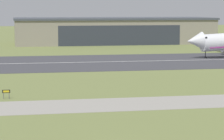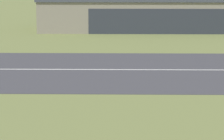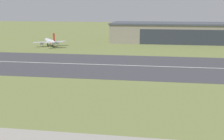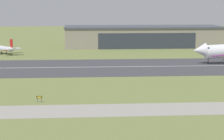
# 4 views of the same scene
# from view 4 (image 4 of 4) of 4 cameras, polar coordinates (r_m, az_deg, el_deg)

# --- Properties ---
(ground_plane) EXTENTS (749.17, 749.17, 0.00)m
(ground_plane) POSITION_cam_4_polar(r_m,az_deg,el_deg) (121.72, -2.98, -2.90)
(ground_plane) COLOR olive
(runway_strip) EXTENTS (509.17, 47.39, 0.06)m
(runway_strip) POSITION_cam_4_polar(r_m,az_deg,el_deg) (169.69, -3.43, 0.37)
(runway_strip) COLOR #3D3D42
(runway_strip) RESTS_ON ground_plane
(runway_centreline) EXTENTS (458.25, 0.70, 0.01)m
(runway_centreline) POSITION_cam_4_polar(r_m,az_deg,el_deg) (169.69, -3.43, 0.38)
(runway_centreline) COLOR silver
(runway_centreline) RESTS_ON runway_strip
(taxiway_road) EXTENTS (381.87, 12.30, 0.05)m
(taxiway_road) POSITION_cam_4_polar(r_m,az_deg,el_deg) (100.80, -2.64, -5.30)
(taxiway_road) COLOR gray
(taxiway_road) RESTS_ON ground_plane
(hangar_building) EXTENTS (90.59, 31.08, 11.78)m
(hangar_building) POSITION_cam_4_polar(r_m,az_deg,el_deg) (254.24, 4.09, 4.42)
(hangar_building) COLOR gray
(hangar_building) RESTS_ON ground_plane
(airplane_parked_west) EXTENTS (17.54, 19.15, 7.86)m
(airplane_parked_west) POSITION_cam_4_polar(r_m,az_deg,el_deg) (220.41, -13.93, 2.73)
(airplane_parked_west) COLOR silver
(airplane_parked_west) RESTS_ON ground_plane
(runway_sign) EXTENTS (1.42, 0.13, 1.63)m
(runway_sign) POSITION_cam_4_polar(r_m,az_deg,el_deg) (110.02, -9.48, -3.59)
(runway_sign) COLOR #4C4C51
(runway_sign) RESTS_ON ground_plane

